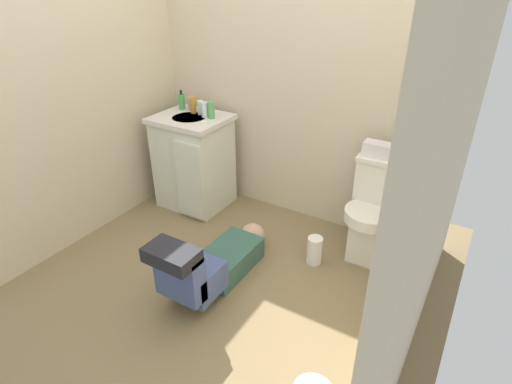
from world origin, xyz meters
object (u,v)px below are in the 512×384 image
vanity_cabinet (194,161)px  bottle_white (200,108)px  tissue_box (380,150)px  toiletry_bag (402,154)px  person_plumber (212,262)px  bottle_green (211,110)px  faucet (201,106)px  bottle_clear (205,110)px  toilet (373,211)px  bottle_amber (193,105)px  paper_towel_roll (314,250)px  bottle_pink (191,104)px  soap_dispenser (182,102)px

vanity_cabinet → bottle_white: (0.03, 0.09, 0.46)m
tissue_box → toiletry_bag: 0.15m
person_plumber → bottle_green: bottle_green is taller
faucet → bottle_white: size_ratio=0.86×
bottle_clear → person_plumber: bearing=-52.4°
faucet → bottle_white: (0.04, -0.05, 0.01)m
toilet → toiletry_bag: size_ratio=6.05×
tissue_box → bottle_amber: 1.58m
bottle_clear → paper_towel_roll: 1.44m
toiletry_bag → bottle_pink: bearing=-179.5°
person_plumber → bottle_white: size_ratio=9.11×
faucet → soap_dispenser: (-0.19, -0.02, 0.02)m
bottle_green → toilet: bearing=0.3°
toiletry_bag → paper_towel_roll: 0.91m
bottle_white → tissue_box: bearing=2.4°
toilet → soap_dispenser: bearing=178.1°
vanity_cabinet → bottle_white: 0.47m
person_plumber → soap_dispenser: 1.54m
person_plumber → faucet: bearing=129.3°
vanity_cabinet → bottle_pink: 0.49m
bottle_green → paper_towel_roll: bottle_green is taller
toilet → person_plumber: 1.21m
vanity_cabinet → paper_towel_roll: 1.35m
tissue_box → paper_towel_roll: tissue_box is taller
faucet → bottle_green: bottle_green is taller
bottle_white → bottle_green: bottle_green is taller
toilet → person_plumber: bearing=-131.9°
person_plumber → vanity_cabinet: bearing=133.8°
bottle_pink → soap_dispenser: bearing=-169.7°
bottle_white → bottle_green: size_ratio=0.85×
person_plumber → tissue_box: bearing=52.5°
person_plumber → toiletry_bag: toiletry_bag is taller
toiletry_bag → toilet: bearing=-139.2°
faucet → paper_towel_roll: size_ratio=0.47×
bottle_clear → toiletry_bag: bearing=3.6°
soap_dispenser → toilet: bearing=-1.9°
tissue_box → person_plumber: bearing=-127.5°
toiletry_bag → bottle_white: bottle_white is taller
bottle_amber → toiletry_bag: bearing=2.2°
toiletry_bag → faucet: bearing=-179.6°
vanity_cabinet → bottle_clear: (0.11, 0.06, 0.46)m
person_plumber → toiletry_bag: 1.47m
toiletry_bag → bottle_pink: bottle_pink is taller
tissue_box → paper_towel_roll: bearing=-121.9°
bottle_clear → bottle_green: (0.06, 0.00, 0.01)m
bottle_amber → bottle_pink: bearing=141.5°
bottle_white → faucet: bearing=126.6°
toilet → person_plumber: (-0.80, -0.89, -0.19)m
bottle_pink → bottle_amber: bottle_amber is taller
faucet → bottle_green: size_ratio=0.73×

